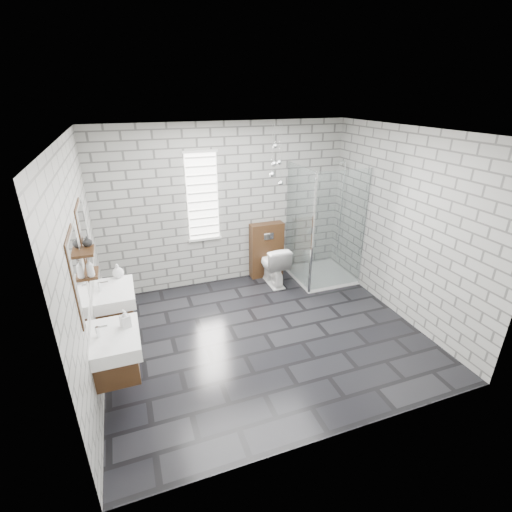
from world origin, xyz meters
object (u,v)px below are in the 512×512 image
vanity_left (112,342)px  toilet (273,264)px  vanity_right (112,296)px  cistern_panel (266,250)px  shower_enclosure (321,254)px

vanity_left → toilet: size_ratio=2.20×
vanity_right → cistern_panel: (2.59, 1.27, -0.26)m
cistern_panel → vanity_right: bearing=-153.9°
vanity_left → shower_enclosure: shower_enclosure is taller
cistern_panel → shower_enclosure: 0.96m
cistern_panel → toilet: 0.36m
vanity_left → cistern_panel: 3.46m
vanity_left → toilet: vanity_left is taller
shower_enclosure → toilet: size_ratio=2.84×
vanity_right → shower_enclosure: size_ratio=0.77×
vanity_left → vanity_right: bearing=90.0°
toilet → vanity_right: bearing=19.7°
vanity_left → toilet: bearing=36.8°
cistern_panel → vanity_left: bearing=-138.8°
vanity_left → cistern_panel: (2.59, 2.27, -0.26)m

